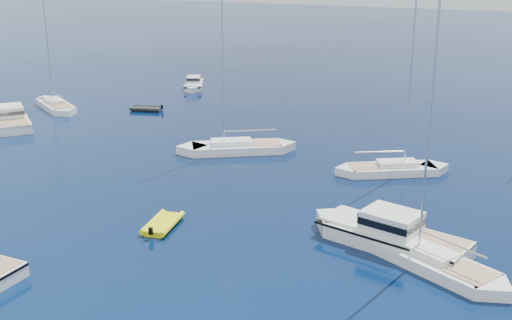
{
  "coord_description": "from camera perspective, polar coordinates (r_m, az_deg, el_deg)",
  "views": [
    {
      "loc": [
        13.08,
        -16.2,
        16.84
      ],
      "look_at": [
        -6.21,
        25.6,
        2.2
      ],
      "focal_mm": 45.63,
      "sensor_mm": 36.0,
      "label": 1
    }
  ],
  "objects": [
    {
      "name": "motor_cruiser_centre",
      "position": [
        40.51,
        11.4,
        -7.29
      ],
      "size": [
        11.28,
        5.87,
        2.84
      ],
      "primitive_type": null,
      "rotation": [
        0.0,
        0.0,
        1.32
      ],
      "color": "silver",
      "rests_on": "ground"
    },
    {
      "name": "motor_cruiser_far_l",
      "position": [
        71.56,
        -20.6,
        2.89
      ],
      "size": [
        9.76,
        8.85,
        2.66
      ],
      "primitive_type": null,
      "rotation": [
        0.0,
        0.0,
        0.88
      ],
      "color": "white",
      "rests_on": "ground"
    },
    {
      "name": "motor_cruiser_horizon",
      "position": [
        86.22,
        -5.48,
        6.3
      ],
      "size": [
        5.4,
        7.73,
        1.97
      ],
      "primitive_type": null,
      "rotation": [
        0.0,
        0.0,
        3.6
      ],
      "color": "white",
      "rests_on": "ground"
    },
    {
      "name": "sailboat_mid_r",
      "position": [
        38.3,
        15.22,
        -9.11
      ],
      "size": [
        10.39,
        7.19,
        15.19
      ],
      "primitive_type": null,
      "rotation": [
        0.0,
        0.0,
        1.09
      ],
      "color": "white",
      "rests_on": "ground"
    },
    {
      "name": "sailboat_mid_l",
      "position": [
        57.88,
        -1.71,
        0.72
      ],
      "size": [
        10.97,
        8.41,
        16.38
      ],
      "primitive_type": null,
      "rotation": [
        0.0,
        0.0,
        2.14
      ],
      "color": "white",
      "rests_on": "ground"
    },
    {
      "name": "sailboat_centre",
      "position": [
        53.33,
        11.82,
        -1.15
      ],
      "size": [
        9.7,
        7.18,
        14.37
      ],
      "primitive_type": null,
      "rotation": [
        0.0,
        0.0,
        5.25
      ],
      "color": "white",
      "rests_on": "ground"
    },
    {
      "name": "sailboat_far_l",
      "position": [
        77.65,
        -17.13,
        4.33
      ],
      "size": [
        9.94,
        7.65,
        14.86
      ],
      "primitive_type": null,
      "rotation": [
        0.0,
        0.0,
        1.0
      ],
      "color": "white",
      "rests_on": "ground"
    },
    {
      "name": "tender_yellow",
      "position": [
        42.62,
        -8.17,
        -5.82
      ],
      "size": [
        2.73,
        4.1,
        0.95
      ],
      "primitive_type": null,
      "rotation": [
        0.0,
        0.0,
        0.19
      ],
      "color": "#EEED0E",
      "rests_on": "ground"
    },
    {
      "name": "tender_grey_far",
      "position": [
        74.26,
        -9.57,
        4.29
      ],
      "size": [
        4.03,
        2.85,
        0.95
      ],
      "primitive_type": null,
      "rotation": [
        0.0,
        0.0,
        1.83
      ],
      "color": "black",
      "rests_on": "ground"
    }
  ]
}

